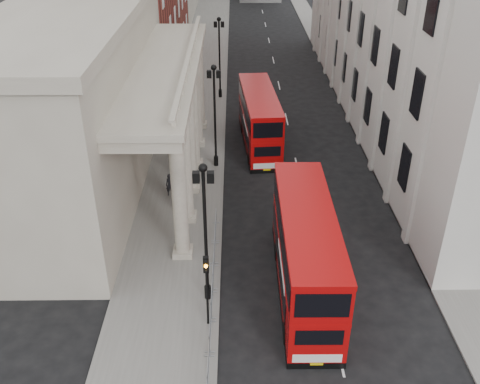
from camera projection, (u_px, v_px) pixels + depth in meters
The scene contains 15 objects.
ground at pixel (217, 354), 26.21m from camera, with size 260.00×260.00×0.00m, color black.
sidewalk_west at pixel (194, 119), 52.09m from camera, with size 6.00×140.00×0.12m, color slate.
sidewalk_east at pixel (363, 118), 52.24m from camera, with size 3.00×140.00×0.12m, color slate.
kerb at pixel (225, 119), 52.11m from camera, with size 0.20×140.00×0.14m, color slate.
portico_building at pixel (77, 106), 38.66m from camera, with size 9.00×28.00×12.00m, color #9E9484.
lamp_post_south at pixel (205, 225), 27.19m from camera, with size 1.05×0.44×8.32m.
lamp_post_mid at pixel (215, 110), 41.03m from camera, with size 1.05×0.44×8.32m.
lamp_post_north at pixel (219, 52), 54.86m from camera, with size 1.05×0.44×8.32m.
traffic_light at pixel (207, 279), 26.35m from camera, with size 0.28×0.33×4.30m.
crowd_barriers at pixel (211, 312), 27.79m from camera, with size 0.50×18.75×1.10m.
bus_near at pixel (306, 251), 29.11m from camera, with size 2.92×11.76×5.07m.
bus_far at pixel (259, 118), 45.91m from camera, with size 3.46×11.13×4.73m.
pedestrian_a at pixel (170, 185), 38.89m from camera, with size 0.61×0.40×1.68m, color black.
pedestrian_b at pixel (182, 157), 42.78m from camera, with size 0.87×0.68×1.79m, color black.
pedestrian_c at pixel (185, 147), 44.46m from camera, with size 0.83×0.54×1.70m, color black.
Camera 1 is at (0.94, -18.67, 20.05)m, focal length 40.00 mm.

